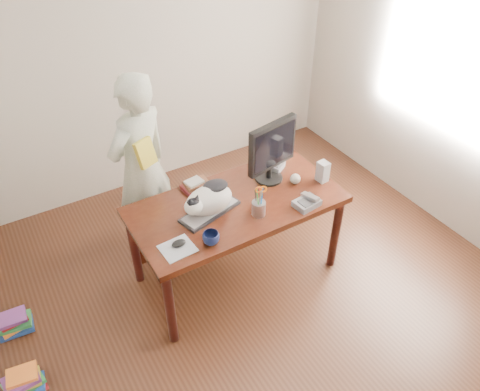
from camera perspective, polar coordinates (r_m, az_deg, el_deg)
name	(u,v)px	position (r m, az deg, el deg)	size (l,w,h in m)	color
room	(288,178)	(2.76, 5.90, 2.11)	(4.50, 4.50, 4.50)	black
desk	(232,212)	(3.66, -1.04, -1.98)	(1.60, 0.80, 0.75)	black
keyboard	(210,211)	(3.42, -3.69, -1.93)	(0.50, 0.29, 0.03)	black
cat	(208,200)	(3.34, -3.93, -0.50)	(0.45, 0.31, 0.26)	white
monitor	(272,149)	(3.59, 3.93, 5.68)	(0.46, 0.26, 0.51)	black
pen_cup	(259,207)	(3.37, 2.30, -1.37)	(0.13, 0.13, 0.26)	gray
mousepad	(178,248)	(3.17, -7.62, -6.41)	(0.23, 0.21, 0.00)	silver
mouse	(179,243)	(3.18, -7.47, -5.80)	(0.10, 0.07, 0.04)	black
coffee_mug	(211,238)	(3.16, -3.56, -5.21)	(0.11, 0.11, 0.09)	#0D1435
phone	(307,202)	(3.51, 8.17, -0.83)	(0.20, 0.18, 0.09)	#5B5B5F
speaker	(323,172)	(3.75, 10.05, 2.89)	(0.08, 0.09, 0.17)	gray
baseball	(295,179)	(3.71, 6.76, 2.03)	(0.08, 0.08, 0.08)	silver
book_stack	(196,185)	(3.65, -5.42, 1.28)	(0.22, 0.17, 0.08)	#531618
calculator	(271,165)	(3.88, 3.85, 3.74)	(0.23, 0.24, 0.06)	#5B5B5F
person	(141,168)	(3.85, -11.96, 3.30)	(0.59, 0.39, 1.62)	white
held_book	(145,153)	(3.59, -11.46, 5.10)	(0.18, 0.15, 0.21)	gold
book_pile_a	(24,383)	(3.61, -24.79, -20.01)	(0.27, 0.22, 0.18)	#A6171B
book_pile_b	(14,323)	(3.97, -25.82, -13.79)	(0.26, 0.20, 0.15)	navy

